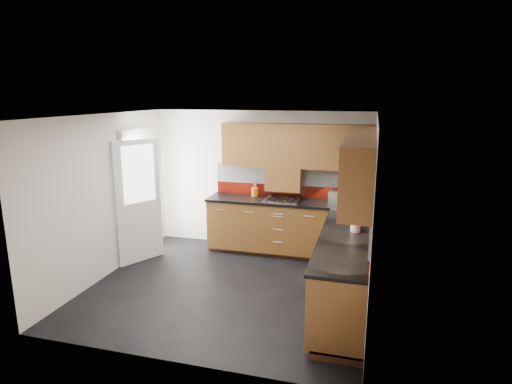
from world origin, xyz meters
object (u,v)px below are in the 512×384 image
(toaster, at_px, (337,197))
(food_processor, at_px, (355,202))
(gas_hob, at_px, (282,200))
(utensil_pot, at_px, (255,191))

(toaster, bearing_deg, food_processor, -57.75)
(gas_hob, distance_m, toaster, 0.91)
(utensil_pot, bearing_deg, gas_hob, -19.19)
(utensil_pot, bearing_deg, toaster, -3.39)
(toaster, xyz_separation_m, food_processor, (0.31, -0.48, 0.06))
(utensil_pot, xyz_separation_m, food_processor, (1.72, -0.57, 0.05))
(food_processor, bearing_deg, utensil_pot, 161.75)
(gas_hob, relative_size, toaster, 2.01)
(food_processor, bearing_deg, toaster, 122.25)
(toaster, bearing_deg, utensil_pot, 176.61)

